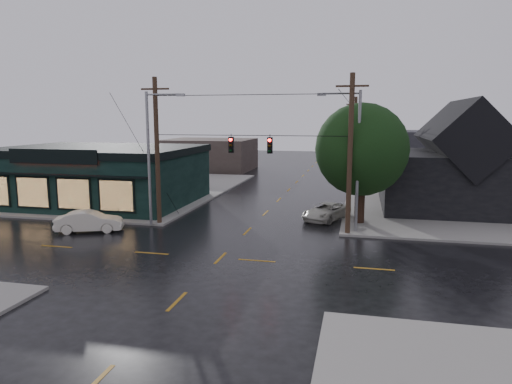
% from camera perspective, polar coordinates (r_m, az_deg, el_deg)
% --- Properties ---
extents(ground_plane, '(160.00, 160.00, 0.00)m').
position_cam_1_polar(ground_plane, '(24.78, -4.46, -8.23)').
color(ground_plane, black).
extents(sidewalk_nw, '(28.00, 28.00, 0.15)m').
position_cam_1_polar(sidewalk_nw, '(50.98, -19.44, 0.44)').
color(sidewalk_nw, gray).
rests_on(sidewalk_nw, ground).
extents(sidewalk_ne, '(28.00, 28.00, 0.15)m').
position_cam_1_polar(sidewalk_ne, '(45.06, 29.28, -1.33)').
color(sidewalk_ne, gray).
rests_on(sidewalk_ne, ground).
extents(pizza_shop, '(16.30, 12.34, 4.90)m').
position_cam_1_polar(pizza_shop, '(42.09, -18.95, 2.11)').
color(pizza_shop, black).
rests_on(pizza_shop, ground).
extents(ne_building, '(12.60, 11.60, 8.75)m').
position_cam_1_polar(ne_building, '(40.43, 24.15, 4.26)').
color(ne_building, black).
rests_on(ne_building, ground).
extents(corner_tree, '(6.39, 6.39, 8.33)m').
position_cam_1_polar(corner_tree, '(32.29, 13.06, 5.16)').
color(corner_tree, black).
rests_on(corner_tree, ground).
extents(utility_pole_nw, '(2.00, 0.32, 10.15)m').
position_cam_1_polar(utility_pole_nw, '(32.92, -11.95, -3.99)').
color(utility_pole_nw, black).
rests_on(utility_pole_nw, ground).
extents(utility_pole_ne, '(2.00, 0.32, 10.15)m').
position_cam_1_polar(utility_pole_ne, '(29.99, 11.34, -5.28)').
color(utility_pole_ne, black).
rests_on(utility_pole_ne, ground).
extents(utility_pole_far_a, '(2.00, 0.32, 9.65)m').
position_cam_1_polar(utility_pole_far_a, '(51.09, 12.04, 0.70)').
color(utility_pole_far_a, black).
rests_on(utility_pole_far_a, ground).
extents(utility_pole_far_b, '(2.00, 0.32, 9.15)m').
position_cam_1_polar(utility_pole_far_b, '(70.94, 12.31, 3.04)').
color(utility_pole_far_b, black).
rests_on(utility_pole_far_b, ground).
extents(utility_pole_far_c, '(2.00, 0.32, 9.15)m').
position_cam_1_polar(utility_pole_far_c, '(90.85, 12.46, 4.36)').
color(utility_pole_far_c, black).
rests_on(utility_pole_far_c, ground).
extents(span_signal_assembly, '(13.00, 0.48, 1.23)m').
position_cam_1_polar(span_signal_assembly, '(29.93, -0.71, 5.94)').
color(span_signal_assembly, black).
rests_on(span_signal_assembly, ground).
extents(streetlight_nw, '(5.40, 0.30, 9.15)m').
position_cam_1_polar(streetlight_nw, '(32.43, -12.95, -4.23)').
color(streetlight_nw, gray).
rests_on(streetlight_nw, ground).
extents(streetlight_ne, '(5.40, 0.30, 9.15)m').
position_cam_1_polar(streetlight_ne, '(30.66, 12.32, -4.99)').
color(streetlight_ne, gray).
rests_on(streetlight_ne, ground).
extents(bg_building_west, '(12.00, 10.00, 4.40)m').
position_cam_1_polar(bg_building_west, '(66.21, -5.80, 4.69)').
color(bg_building_west, '#3B302B').
rests_on(bg_building_west, ground).
extents(bg_building_east, '(14.00, 12.00, 5.60)m').
position_cam_1_polar(bg_building_east, '(68.29, 20.38, 4.80)').
color(bg_building_east, black).
rests_on(bg_building_east, ground).
extents(sedan_cream, '(4.50, 2.95, 1.40)m').
position_cam_1_polar(sedan_cream, '(31.98, -20.12, -3.47)').
color(sedan_cream, beige).
rests_on(sedan_cream, ground).
extents(suv_silver, '(3.76, 4.95, 1.25)m').
position_cam_1_polar(suv_silver, '(33.90, 8.78, -2.43)').
color(suv_silver, beige).
rests_on(suv_silver, ground).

